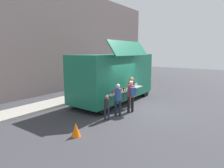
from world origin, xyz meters
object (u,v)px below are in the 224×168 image
at_px(trash_bin, 120,83).
at_px(customer_rear_waiting, 118,97).
at_px(food_truck_main, 115,76).
at_px(customer_mid_with_backpack, 131,93).
at_px(child_near_queue, 107,105).
at_px(customer_front_ordering, 131,89).
at_px(traffic_cone_orange, 76,130).

xyz_separation_m(trash_bin, customer_rear_waiting, (-6.31, -4.07, 0.49)).
bearing_deg(trash_bin, food_truck_main, -150.54).
bearing_deg(customer_mid_with_backpack, child_near_queue, 115.06).
bearing_deg(customer_rear_waiting, customer_front_ordering, -22.89).
xyz_separation_m(traffic_cone_orange, customer_rear_waiting, (2.95, 0.07, 0.70)).
relative_size(customer_front_ordering, customer_rear_waiting, 1.09).
xyz_separation_m(customer_front_ordering, child_near_queue, (-2.48, -0.12, -0.35)).
bearing_deg(customer_mid_with_backpack, food_truck_main, 2.17).
height_order(customer_front_ordering, customer_rear_waiting, customer_front_ordering).
xyz_separation_m(trash_bin, customer_front_ordering, (-4.66, -3.89, 0.58)).
height_order(traffic_cone_orange, trash_bin, trash_bin).
xyz_separation_m(food_truck_main, customer_rear_waiting, (-2.20, -1.75, -0.68)).
xyz_separation_m(food_truck_main, customer_mid_with_backpack, (-1.34, -2.01, -0.61)).
relative_size(trash_bin, child_near_queue, 0.82).
xyz_separation_m(traffic_cone_orange, trash_bin, (9.26, 4.14, 0.22)).
height_order(trash_bin, customer_front_ordering, customer_front_ordering).
bearing_deg(customer_rear_waiting, trash_bin, 3.61).
height_order(customer_mid_with_backpack, customer_rear_waiting, customer_mid_with_backpack).
bearing_deg(child_near_queue, customer_rear_waiting, -33.90).
bearing_deg(trash_bin, customer_mid_with_backpack, -141.54).
relative_size(food_truck_main, customer_mid_with_backpack, 3.70).
bearing_deg(child_near_queue, trash_bin, -0.11).
bearing_deg(customer_front_ordering, food_truck_main, -6.09).
height_order(traffic_cone_orange, child_near_queue, child_near_queue).
relative_size(traffic_cone_orange, child_near_queue, 0.46).
bearing_deg(traffic_cone_orange, trash_bin, 24.07).
distance_m(customer_mid_with_backpack, child_near_queue, 1.75).
relative_size(food_truck_main, traffic_cone_orange, 11.48).
bearing_deg(customer_mid_with_backpack, customer_rear_waiting, 109.16).
distance_m(food_truck_main, customer_mid_with_backpack, 2.49).
distance_m(customer_rear_waiting, child_near_queue, 0.87).
height_order(food_truck_main, traffic_cone_orange, food_truck_main).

